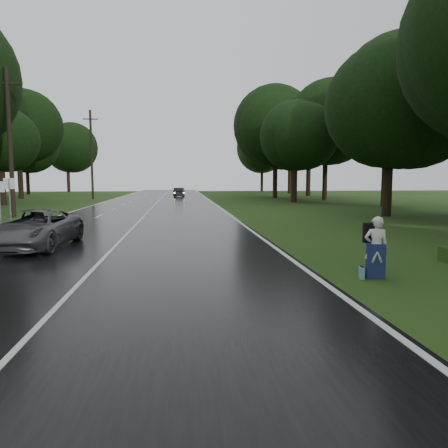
# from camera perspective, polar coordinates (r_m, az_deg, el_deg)

# --- Properties ---
(ground) EXTENTS (160.00, 160.00, 0.00)m
(ground) POSITION_cam_1_polar(r_m,az_deg,el_deg) (9.32, -21.04, -9.89)
(ground) COLOR #234013
(ground) RESTS_ON ground
(road) EXTENTS (12.00, 140.00, 0.04)m
(road) POSITION_cam_1_polar(r_m,az_deg,el_deg) (28.86, -10.77, 1.09)
(road) COLOR black
(road) RESTS_ON ground
(lane_center) EXTENTS (0.12, 140.00, 0.01)m
(lane_center) POSITION_cam_1_polar(r_m,az_deg,el_deg) (28.86, -10.77, 1.14)
(lane_center) COLOR silver
(lane_center) RESTS_ON road
(grey_car) EXTENTS (2.60, 5.07, 1.37)m
(grey_car) POSITION_cam_1_polar(r_m,az_deg,el_deg) (16.58, -24.41, -0.58)
(grey_car) COLOR #46494B
(grey_car) RESTS_ON road
(far_car) EXTENTS (1.64, 3.95, 1.27)m
(far_car) POSITION_cam_1_polar(r_m,az_deg,el_deg) (59.04, -6.13, 4.34)
(far_car) COLOR black
(far_car) RESTS_ON road
(hitchhiker) EXTENTS (0.66, 0.62, 1.58)m
(hitchhiker) POSITION_cam_1_polar(r_m,az_deg,el_deg) (11.27, 19.97, -3.29)
(hitchhiker) COLOR silver
(hitchhiker) RESTS_ON ground
(suitcase) EXTENTS (0.22, 0.40, 0.27)m
(suitcase) POSITION_cam_1_polar(r_m,az_deg,el_deg) (11.24, 18.26, -6.35)
(suitcase) COLOR teal
(suitcase) RESTS_ON ground
(utility_pole_mid) EXTENTS (1.80, 0.28, 9.55)m
(utility_pole_mid) POSITION_cam_1_polar(r_m,az_deg,el_deg) (30.79, -26.73, 0.82)
(utility_pole_mid) COLOR black
(utility_pole_mid) RESTS_ON ground
(utility_pole_far) EXTENTS (1.80, 0.28, 10.97)m
(utility_pole_far) POSITION_cam_1_polar(r_m,az_deg,el_deg) (55.12, -17.44, 3.26)
(utility_pole_far) COLOR black
(utility_pole_far) RESTS_ON ground
(road_sign_a) EXTENTS (0.57, 0.10, 2.38)m
(road_sign_a) POSITION_cam_1_polar(r_m,az_deg,el_deg) (25.47, -28.13, -0.23)
(road_sign_a) COLOR white
(road_sign_a) RESTS_ON ground
(road_sign_b) EXTENTS (0.61, 0.10, 2.56)m
(road_sign_b) POSITION_cam_1_polar(r_m,az_deg,el_deg) (26.73, -27.04, 0.09)
(road_sign_b) COLOR white
(road_sign_b) RESTS_ON ground
(tree_left_e) EXTENTS (7.47, 7.47, 11.67)m
(tree_left_e) POSITION_cam_1_polar(r_m,az_deg,el_deg) (45.54, -27.90, 2.28)
(tree_left_e) COLOR black
(tree_left_e) RESTS_ON ground
(tree_left_f) EXTENTS (10.72, 10.72, 16.75)m
(tree_left_f) POSITION_cam_1_polar(r_m,az_deg,el_deg) (59.76, -25.92, 3.13)
(tree_left_f) COLOR black
(tree_left_f) RESTS_ON ground
(tree_right_d) EXTENTS (8.13, 8.13, 12.71)m
(tree_right_d) POSITION_cam_1_polar(r_m,az_deg,el_deg) (30.44, 21.25, 1.00)
(tree_right_d) COLOR black
(tree_right_d) RESTS_ON ground
(tree_right_e) EXTENTS (8.23, 8.23, 12.86)m
(tree_right_e) POSITION_cam_1_polar(r_m,az_deg,el_deg) (45.86, 9.49, 2.93)
(tree_right_e) COLOR black
(tree_right_e) RESTS_ON ground
(tree_right_f) EXTENTS (10.49, 10.49, 16.38)m
(tree_right_f) POSITION_cam_1_polar(r_m,az_deg,el_deg) (56.51, 6.95, 3.56)
(tree_right_f) COLOR black
(tree_right_f) RESTS_ON ground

